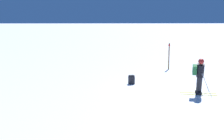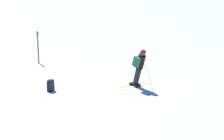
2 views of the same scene
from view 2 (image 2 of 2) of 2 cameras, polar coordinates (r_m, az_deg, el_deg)
name	(u,v)px [view 2 (image 2 of 2)]	position (r m, az deg, el deg)	size (l,w,h in m)	color
ground_plane	(115,81)	(17.91, 0.49, -1.74)	(300.00, 300.00, 0.00)	white
skier	(139,66)	(16.68, 4.16, 0.61)	(1.27, 1.80, 1.83)	yellow
spare_backpack	(51,86)	(16.58, -9.33, -2.36)	(0.32, 0.36, 0.50)	black
trail_marker	(38,46)	(21.89, -11.21, 3.67)	(0.13, 0.13, 1.86)	brown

